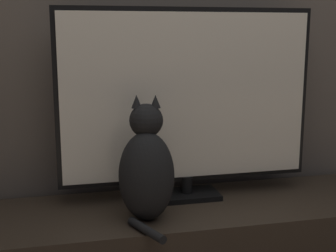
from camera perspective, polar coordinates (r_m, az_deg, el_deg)
The scene contains 2 objects.
tv at distance 1.79m, azimuth 2.35°, elevation 3.15°, with size 0.99×0.15×0.73m.
cat at distance 1.62m, azimuth -2.64°, elevation -5.32°, with size 0.22×0.32×0.43m.
Camera 1 is at (-0.48, -0.66, 1.17)m, focal length 50.00 mm.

